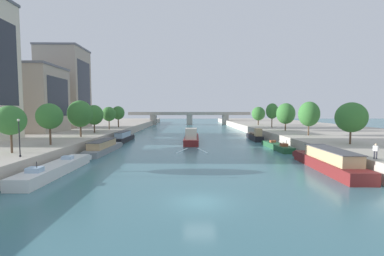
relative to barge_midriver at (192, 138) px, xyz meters
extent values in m
plane|color=#42757F|center=(0.06, -38.02, -1.05)|extent=(400.00, 400.00, 0.00)
cube|color=#B7AD9E|center=(-35.81, 16.98, 0.04)|extent=(36.00, 170.00, 2.17)
cube|color=#B7AD9E|center=(35.93, 16.98, 0.04)|extent=(36.00, 170.00, 2.17)
cube|color=maroon|center=(0.02, 0.70, -0.43)|extent=(3.60, 16.46, 1.23)
cube|color=maroon|center=(0.31, 9.23, -0.31)|extent=(2.95, 1.35, 0.98)
cube|color=maroon|center=(0.02, 0.70, 0.22)|extent=(3.66, 16.47, 0.06)
cube|color=beige|center=(-0.16, -4.86, 1.38)|extent=(2.40, 3.35, 2.26)
cube|color=black|center=(-0.11, -3.22, 1.71)|extent=(1.84, 0.09, 0.63)
cube|color=brown|center=(0.08, 2.34, 0.43)|extent=(2.67, 8.59, 0.36)
cylinder|color=#232328|center=(0.32, -4.22, 0.80)|extent=(0.07, 0.07, 1.10)
cube|color=silver|center=(1.75, -11.84, -1.03)|extent=(1.81, 5.91, 0.03)
cube|color=silver|center=(-1.85, -11.72, -1.03)|extent=(2.19, 5.82, 0.03)
cube|color=silver|center=(-15.92, -28.88, -0.48)|extent=(2.70, 13.60, 1.12)
cube|color=silver|center=(-15.81, -21.75, -0.37)|extent=(2.38, 1.27, 0.93)
cube|color=silver|center=(-15.92, -28.88, 0.11)|extent=(2.75, 13.60, 0.06)
cube|color=#9EBCD6|center=(-15.87, -25.89, 0.34)|extent=(1.26, 0.92, 0.40)
cube|color=#9EBCD6|center=(-15.98, -32.68, 0.38)|extent=(1.39, 1.12, 0.48)
cylinder|color=#232328|center=(-15.61, -32.95, 0.69)|extent=(0.07, 0.07, 1.10)
cube|color=gray|center=(-15.42, -13.35, -0.59)|extent=(3.05, 12.92, 0.91)
cube|color=gray|center=(-15.17, -6.59, -0.50)|extent=(2.50, 1.29, 0.82)
cube|color=gray|center=(-15.42, -13.35, -0.10)|extent=(3.10, 12.92, 0.06)
cube|color=tan|center=(-15.44, -13.99, 0.49)|extent=(2.42, 8.29, 1.13)
cube|color=#4C4C51|center=(-15.44, -13.99, 1.10)|extent=(2.58, 8.54, 0.08)
cylinder|color=#232328|center=(-15.17, -17.22, 0.48)|extent=(0.07, 0.07, 1.10)
cube|color=black|center=(-15.67, 1.84, -0.51)|extent=(2.44, 11.49, 1.07)
cube|color=black|center=(-15.50, 7.90, -0.40)|extent=(2.05, 1.28, 0.90)
cube|color=black|center=(-15.67, 1.84, 0.05)|extent=(2.49, 11.49, 0.06)
cube|color=#9EBCD6|center=(-15.69, 1.26, 0.69)|extent=(1.95, 7.36, 1.21)
cube|color=#4C4C51|center=(-15.69, 1.26, 1.34)|extent=(2.08, 7.59, 0.08)
cylinder|color=#232328|center=(-15.45, -1.60, 0.63)|extent=(0.07, 0.07, 1.10)
cube|color=maroon|center=(16.14, -27.33, -0.41)|extent=(3.42, 14.30, 1.26)
cube|color=maroon|center=(16.43, -19.89, -0.29)|extent=(2.79, 1.36, 1.00)
cube|color=maroon|center=(16.14, -27.33, 0.25)|extent=(3.48, 14.30, 0.06)
cube|color=tan|center=(16.12, -28.04, 0.93)|extent=(2.71, 9.17, 1.30)
cube|color=#4C4C51|center=(16.12, -28.04, 1.62)|extent=(2.89, 9.45, 0.08)
cylinder|color=#232328|center=(16.42, -31.60, 0.83)|extent=(0.07, 0.07, 1.10)
cube|color=#235633|center=(15.85, -10.38, -0.59)|extent=(2.31, 11.24, 0.92)
cube|color=#235633|center=(15.70, -4.43, -0.49)|extent=(1.96, 1.25, 0.82)
cube|color=#235633|center=(15.85, -10.38, -0.10)|extent=(2.35, 11.24, 0.06)
cube|color=#9E5133|center=(15.79, -7.92, 0.13)|extent=(1.04, 0.93, 0.40)
cube|color=#9E5133|center=(15.93, -13.51, 0.17)|extent=(1.14, 1.13, 0.48)
cylinder|color=#232328|center=(16.24, -13.73, 0.48)|extent=(0.07, 0.07, 1.10)
cube|color=black|center=(15.48, 4.62, -0.43)|extent=(2.16, 9.89, 1.23)
cube|color=black|center=(15.62, 9.90, -0.31)|extent=(1.85, 1.30, 0.98)
cube|color=black|center=(15.48, 4.62, 0.21)|extent=(2.20, 9.89, 0.06)
cube|color=tan|center=(15.40, 1.28, 1.12)|extent=(1.49, 2.00, 1.75)
cube|color=black|center=(15.43, 2.27, 1.38)|extent=(1.15, 0.06, 0.49)
cube|color=brown|center=(15.51, 5.61, 0.42)|extent=(1.62, 5.15, 0.36)
cylinder|color=#232328|center=(15.70, 1.67, 0.79)|extent=(0.07, 0.07, 1.10)
cylinder|color=brown|center=(-21.93, -27.02, 2.60)|extent=(0.25, 0.25, 2.96)
ellipsoid|color=#387533|center=(-21.93, -27.02, 5.04)|extent=(3.43, 3.43, 3.49)
cylinder|color=brown|center=(-21.18, -19.67, 2.71)|extent=(0.29, 0.29, 3.18)
ellipsoid|color=#387533|center=(-21.18, -19.67, 5.34)|extent=(3.69, 3.69, 3.77)
cylinder|color=brown|center=(-21.34, -8.34, 2.63)|extent=(0.32, 0.32, 3.03)
ellipsoid|color=#387533|center=(-21.34, -8.34, 5.54)|extent=(4.60, 4.60, 5.06)
cylinder|color=brown|center=(-21.93, 0.70, 2.52)|extent=(0.29, 0.29, 2.81)
ellipsoid|color=#387533|center=(-21.93, 0.70, 5.15)|extent=(4.03, 4.03, 4.45)
cylinder|color=brown|center=(-21.72, 10.99, 2.64)|extent=(0.26, 0.26, 3.04)
ellipsoid|color=#387533|center=(-21.72, 10.99, 5.20)|extent=(3.61, 3.61, 3.77)
cylinder|color=brown|center=(-21.66, 20.04, 2.71)|extent=(0.37, 0.37, 3.18)
ellipsoid|color=#387533|center=(-21.66, 20.04, 5.40)|extent=(3.71, 3.71, 4.01)
cylinder|color=brown|center=(23.63, -19.68, 2.52)|extent=(0.27, 0.27, 2.80)
ellipsoid|color=#387533|center=(23.63, -19.68, 5.16)|extent=(4.43, 4.43, 4.50)
cylinder|color=brown|center=(23.54, -6.32, 2.60)|extent=(0.28, 0.28, 2.97)
ellipsoid|color=#387533|center=(23.54, -6.32, 5.46)|extent=(4.12, 4.12, 4.97)
cylinder|color=brown|center=(23.34, 5.57, 2.54)|extent=(0.31, 0.31, 2.84)
ellipsoid|color=#387533|center=(23.34, 5.57, 5.37)|extent=(4.49, 4.49, 5.13)
cylinder|color=brown|center=(23.69, 17.01, 2.91)|extent=(0.28, 0.28, 3.59)
ellipsoid|color=#387533|center=(23.69, 17.01, 5.94)|extent=(3.51, 3.51, 4.50)
cylinder|color=brown|center=(23.32, 30.25, 2.43)|extent=(0.38, 0.38, 2.62)
ellipsoid|color=#387533|center=(23.32, 30.25, 5.02)|extent=(4.53, 4.53, 4.64)
cylinder|color=black|center=(-19.29, -29.65, 3.06)|extent=(0.11, 0.11, 3.89)
sphere|color=#EAE5C6|center=(-19.29, -29.65, 5.15)|extent=(0.28, 0.28, 0.28)
cylinder|color=black|center=(-19.29, -29.65, 1.22)|extent=(0.22, 0.22, 0.20)
cube|color=#A89989|center=(-36.92, 3.15, 8.56)|extent=(11.95, 12.11, 14.88)
cube|color=slate|center=(-36.92, 3.15, 16.25)|extent=(12.30, 12.47, 0.50)
cube|color=#232833|center=(-30.93, 3.15, 9.30)|extent=(0.04, 9.69, 8.93)
cube|color=#A89989|center=(-36.92, 18.97, 12.45)|extent=(11.60, 11.18, 22.67)
cube|color=slate|center=(-36.92, 18.97, 24.04)|extent=(11.95, 11.52, 0.50)
cube|color=#232833|center=(-31.10, 18.97, 13.59)|extent=(0.04, 8.95, 13.60)
cube|color=#9E998E|center=(0.06, 70.76, 4.07)|extent=(59.73, 4.40, 0.60)
cube|color=#9E998E|center=(0.06, 68.76, 4.82)|extent=(59.73, 0.30, 0.90)
cube|color=#9E998E|center=(0.06, 72.76, 4.82)|extent=(59.73, 0.30, 0.90)
cube|color=#9E998E|center=(-17.81, 70.76, 1.36)|extent=(2.80, 3.60, 4.82)
cube|color=#9E998E|center=(0.06, 70.76, 1.36)|extent=(2.80, 3.60, 4.82)
cube|color=#9E998E|center=(17.93, 70.76, 1.36)|extent=(2.80, 3.60, 4.82)
cylinder|color=#2D2D38|center=(18.78, -31.43, 1.54)|extent=(0.13, 0.13, 0.84)
cylinder|color=#2D2D38|center=(18.93, -31.57, 1.54)|extent=(0.13, 0.13, 0.84)
cube|color=white|center=(18.85, -31.50, 2.24)|extent=(0.38, 0.38, 0.56)
sphere|color=beige|center=(18.85, -31.50, 2.64)|extent=(0.21, 0.21, 0.21)
cylinder|color=white|center=(18.70, -31.35, 2.24)|extent=(0.09, 0.09, 0.54)
cylinder|color=white|center=(19.01, -31.66, 2.24)|extent=(0.09, 0.09, 0.54)
camera|label=1|loc=(-0.90, -58.20, 6.26)|focal=24.33mm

